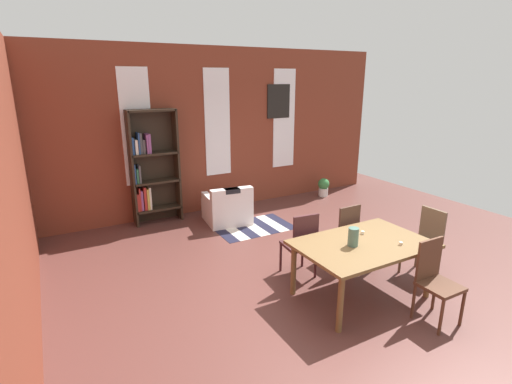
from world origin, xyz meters
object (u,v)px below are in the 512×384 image
at_px(dining_chair_near_right, 435,278).
at_px(armchair_white, 227,208).
at_px(dining_chair_head_right, 425,240).
at_px(potted_plant_by_shelf, 323,187).
at_px(dining_chair_far_right, 343,233).
at_px(dining_chair_far_left, 301,243).
at_px(vase_on_table, 353,237).
at_px(bookshelf_tall, 151,168).
at_px(dining_table, 363,249).

distance_m(dining_chair_near_right, armchair_white, 4.05).
relative_size(dining_chair_head_right, dining_chair_near_right, 1.00).
bearing_deg(armchair_white, potted_plant_by_shelf, 9.91).
height_order(dining_chair_far_right, dining_chair_far_left, same).
height_order(vase_on_table, bookshelf_tall, bookshelf_tall).
xyz_separation_m(vase_on_table, bookshelf_tall, (-1.42, 3.92, 0.22)).
height_order(dining_chair_far_right, armchair_white, dining_chair_far_right).
xyz_separation_m(dining_table, bookshelf_tall, (-1.59, 3.92, 0.41)).
bearing_deg(dining_chair_far_right, dining_table, -115.77).
xyz_separation_m(dining_table, dining_chair_head_right, (1.20, 0.00, -0.14)).
height_order(dining_chair_near_right, potted_plant_by_shelf, dining_chair_near_right).
bearing_deg(vase_on_table, dining_table, 0.00).
height_order(dining_chair_head_right, potted_plant_by_shelf, dining_chair_head_right).
relative_size(dining_chair_head_right, potted_plant_by_shelf, 2.23).
bearing_deg(dining_chair_far_left, armchair_white, 89.61).
bearing_deg(potted_plant_by_shelf, dining_chair_near_right, -114.07).
bearing_deg(dining_table, bookshelf_tall, 112.10).
height_order(dining_chair_head_right, armchair_white, dining_chair_head_right).
bearing_deg(bookshelf_tall, potted_plant_by_shelf, -3.46).
bearing_deg(potted_plant_by_shelf, dining_table, -122.68).
distance_m(dining_chair_near_right, potted_plant_by_shelf, 4.88).
height_order(vase_on_table, dining_chair_far_right, vase_on_table).
xyz_separation_m(vase_on_table, armchair_white, (-0.19, 3.20, -0.57)).
relative_size(dining_chair_near_right, bookshelf_tall, 0.44).
height_order(dining_table, dining_chair_near_right, dining_chair_near_right).
bearing_deg(bookshelf_tall, dining_chair_head_right, -54.54).
xyz_separation_m(bookshelf_tall, potted_plant_by_shelf, (3.95, -0.24, -0.84)).
relative_size(vase_on_table, bookshelf_tall, 0.11).
bearing_deg(dining_chair_near_right, armchair_white, 100.46).
bearing_deg(dining_chair_far_left, dining_chair_head_right, -26.02).
distance_m(dining_chair_far_left, dining_chair_near_right, 1.71).
bearing_deg(vase_on_table, armchair_white, 93.34).
height_order(dining_chair_head_right, dining_chair_far_right, same).
bearing_deg(dining_chair_far_right, armchair_white, 106.79).
relative_size(dining_chair_far_left, dining_chair_near_right, 1.00).
xyz_separation_m(dining_table, potted_plant_by_shelf, (2.36, 3.68, -0.43)).
relative_size(dining_table, potted_plant_by_shelf, 3.86).
distance_m(dining_table, dining_chair_head_right, 1.21).
relative_size(armchair_white, potted_plant_by_shelf, 2.08).
bearing_deg(potted_plant_by_shelf, bookshelf_tall, 176.54).
bearing_deg(armchair_white, dining_chair_far_right, -73.21).
bearing_deg(dining_chair_far_left, potted_plant_by_shelf, 46.72).
bearing_deg(dining_chair_head_right, armchair_white, 115.98).
relative_size(dining_chair_far_right, potted_plant_by_shelf, 2.23).
distance_m(dining_table, dining_chair_far_right, 0.87).
distance_m(dining_table, dining_chair_near_right, 0.87).
bearing_deg(potted_plant_by_shelf, armchair_white, -170.09).
relative_size(dining_table, dining_chair_near_right, 1.73).
bearing_deg(armchair_white, dining_table, -83.56).
relative_size(vase_on_table, dining_chair_near_right, 0.24).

